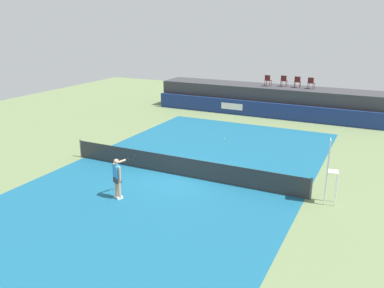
{
  "coord_description": "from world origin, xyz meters",
  "views": [
    {
      "loc": [
        8.49,
        -15.93,
        7.28
      ],
      "look_at": [
        -0.35,
        2.0,
        1.0
      ],
      "focal_mm": 37.12,
      "sensor_mm": 36.0,
      "label": 1
    }
  ],
  "objects_px": {
    "spectator_chair_far_left": "(268,80)",
    "tennis_ball": "(224,139)",
    "tennis_player": "(118,177)",
    "spectator_chair_right": "(311,83)",
    "net_post_far": "(311,189)",
    "umpire_chair": "(330,167)",
    "net_post_near": "(81,148)",
    "spectator_chair_center": "(297,81)",
    "spectator_chair_left": "(284,80)"
  },
  "relations": [
    {
      "from": "net_post_far",
      "to": "tennis_ball",
      "type": "distance_m",
      "value": 9.38
    },
    {
      "from": "umpire_chair",
      "to": "tennis_ball",
      "type": "xyz_separation_m",
      "value": [
        -7.24,
        6.7,
        -1.55
      ]
    },
    {
      "from": "spectator_chair_left",
      "to": "net_post_near",
      "type": "relative_size",
      "value": 0.89
    },
    {
      "from": "spectator_chair_center",
      "to": "net_post_far",
      "type": "relative_size",
      "value": 0.89
    },
    {
      "from": "net_post_far",
      "to": "umpire_chair",
      "type": "bearing_deg",
      "value": -1.65
    },
    {
      "from": "spectator_chair_right",
      "to": "umpire_chair",
      "type": "distance_m",
      "value": 15.73
    },
    {
      "from": "umpire_chair",
      "to": "spectator_chair_far_left",
      "type": "bearing_deg",
      "value": 114.67
    },
    {
      "from": "spectator_chair_far_left",
      "to": "tennis_player",
      "type": "bearing_deg",
      "value": -93.39
    },
    {
      "from": "spectator_chair_right",
      "to": "net_post_far",
      "type": "bearing_deg",
      "value": -79.07
    },
    {
      "from": "net_post_far",
      "to": "tennis_ball",
      "type": "relative_size",
      "value": 14.71
    },
    {
      "from": "spectator_chair_far_left",
      "to": "net_post_far",
      "type": "relative_size",
      "value": 0.89
    },
    {
      "from": "net_post_near",
      "to": "spectator_chair_center",
      "type": "bearing_deg",
      "value": 61.33
    },
    {
      "from": "net_post_near",
      "to": "tennis_player",
      "type": "xyz_separation_m",
      "value": [
        5.03,
        -3.41,
        0.46
      ]
    },
    {
      "from": "spectator_chair_right",
      "to": "tennis_ball",
      "type": "bearing_deg",
      "value": -112.91
    },
    {
      "from": "spectator_chair_far_left",
      "to": "spectator_chair_left",
      "type": "xyz_separation_m",
      "value": [
        1.2,
        0.33,
        0.0
      ]
    },
    {
      "from": "tennis_player",
      "to": "spectator_chair_left",
      "type": "bearing_deg",
      "value": 83.06
    },
    {
      "from": "net_post_far",
      "to": "spectator_chair_far_left",
      "type": "bearing_deg",
      "value": 112.55
    },
    {
      "from": "spectator_chair_right",
      "to": "spectator_chair_center",
      "type": "bearing_deg",
      "value": 173.24
    },
    {
      "from": "umpire_chair",
      "to": "tennis_player",
      "type": "xyz_separation_m",
      "value": [
        -8.05,
        -3.39,
        -0.63
      ]
    },
    {
      "from": "tennis_player",
      "to": "net_post_near",
      "type": "bearing_deg",
      "value": 145.82
    },
    {
      "from": "spectator_chair_right",
      "to": "tennis_player",
      "type": "bearing_deg",
      "value": -103.35
    },
    {
      "from": "tennis_player",
      "to": "tennis_ball",
      "type": "relative_size",
      "value": 26.03
    },
    {
      "from": "net_post_near",
      "to": "tennis_player",
      "type": "relative_size",
      "value": 0.56
    },
    {
      "from": "spectator_chair_far_left",
      "to": "tennis_ball",
      "type": "xyz_separation_m",
      "value": [
        -0.29,
        -8.43,
        -2.66
      ]
    },
    {
      "from": "spectator_chair_far_left",
      "to": "tennis_ball",
      "type": "height_order",
      "value": "spectator_chair_far_left"
    },
    {
      "from": "umpire_chair",
      "to": "net_post_far",
      "type": "bearing_deg",
      "value": 178.35
    },
    {
      "from": "spectator_chair_left",
      "to": "net_post_far",
      "type": "distance_m",
      "value": 16.41
    },
    {
      "from": "spectator_chair_center",
      "to": "tennis_player",
      "type": "distance_m",
      "value": 19.16
    },
    {
      "from": "tennis_ball",
      "to": "spectator_chair_center",
      "type": "bearing_deg",
      "value": 73.54
    },
    {
      "from": "spectator_chair_left",
      "to": "spectator_chair_right",
      "type": "height_order",
      "value": "same"
    },
    {
      "from": "spectator_chair_far_left",
      "to": "tennis_player",
      "type": "xyz_separation_m",
      "value": [
        -1.1,
        -18.53,
        -1.73
      ]
    },
    {
      "from": "umpire_chair",
      "to": "net_post_near",
      "type": "distance_m",
      "value": 13.12
    },
    {
      "from": "umpire_chair",
      "to": "net_post_far",
      "type": "height_order",
      "value": "umpire_chair"
    },
    {
      "from": "spectator_chair_right",
      "to": "net_post_far",
      "type": "relative_size",
      "value": 0.89
    },
    {
      "from": "tennis_player",
      "to": "tennis_ball",
      "type": "xyz_separation_m",
      "value": [
        0.81,
        10.1,
        -0.92
      ]
    },
    {
      "from": "spectator_chair_left",
      "to": "umpire_chair",
      "type": "xyz_separation_m",
      "value": [
        5.75,
        -15.47,
        -1.11
      ]
    },
    {
      "from": "spectator_chair_right",
      "to": "umpire_chair",
      "type": "height_order",
      "value": "spectator_chair_right"
    },
    {
      "from": "umpire_chair",
      "to": "tennis_player",
      "type": "distance_m",
      "value": 8.76
    },
    {
      "from": "spectator_chair_left",
      "to": "spectator_chair_right",
      "type": "xyz_separation_m",
      "value": [
        2.13,
        -0.2,
        0.0
      ]
    },
    {
      "from": "spectator_chair_right",
      "to": "spectator_chair_left",
      "type": "bearing_deg",
      "value": 174.52
    },
    {
      "from": "spectator_chair_far_left",
      "to": "tennis_ball",
      "type": "distance_m",
      "value": 8.85
    },
    {
      "from": "spectator_chair_far_left",
      "to": "net_post_far",
      "type": "xyz_separation_m",
      "value": [
        6.28,
        -15.12,
        -2.19
      ]
    },
    {
      "from": "tennis_ball",
      "to": "spectator_chair_right",
      "type": "bearing_deg",
      "value": 67.09
    },
    {
      "from": "umpire_chair",
      "to": "net_post_near",
      "type": "height_order",
      "value": "umpire_chair"
    },
    {
      "from": "spectator_chair_center",
      "to": "spectator_chair_far_left",
      "type": "bearing_deg",
      "value": -173.64
    },
    {
      "from": "spectator_chair_left",
      "to": "tennis_ball",
      "type": "distance_m",
      "value": 9.28
    },
    {
      "from": "spectator_chair_center",
      "to": "umpire_chair",
      "type": "xyz_separation_m",
      "value": [
        4.67,
        -15.39,
        -1.11
      ]
    },
    {
      "from": "umpire_chair",
      "to": "net_post_far",
      "type": "relative_size",
      "value": 2.76
    },
    {
      "from": "net_post_near",
      "to": "tennis_ball",
      "type": "distance_m",
      "value": 8.89
    },
    {
      "from": "spectator_chair_center",
      "to": "tennis_ball",
      "type": "xyz_separation_m",
      "value": [
        -2.57,
        -8.69,
        -2.66
      ]
    }
  ]
}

